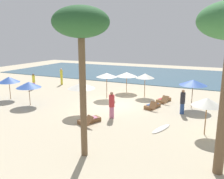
% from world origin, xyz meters
% --- Properties ---
extents(ground_plane, '(60.00, 60.00, 0.00)m').
position_xyz_m(ground_plane, '(0.00, 0.00, 0.00)').
color(ground_plane, beige).
extents(ocean_water, '(48.00, 16.00, 0.06)m').
position_xyz_m(ocean_water, '(0.00, 17.00, 0.03)').
color(ocean_water, '#3D6075').
rests_on(ocean_water, ground_plane).
extents(umbrella_0, '(1.88, 1.88, 2.05)m').
position_xyz_m(umbrella_0, '(-9.27, -2.27, 1.79)').
color(umbrella_0, olive).
rests_on(umbrella_0, ground_plane).
extents(umbrella_1, '(1.71, 1.71, 2.17)m').
position_xyz_m(umbrella_1, '(7.12, -3.31, 1.94)').
color(umbrella_1, olive).
rests_on(umbrella_1, ground_plane).
extents(umbrella_2, '(1.73, 1.73, 2.18)m').
position_xyz_m(umbrella_2, '(1.37, 3.78, 1.96)').
color(umbrella_2, olive).
rests_on(umbrella_2, ground_plane).
extents(umbrella_4, '(1.98, 1.98, 2.28)m').
position_xyz_m(umbrella_4, '(-1.32, -2.94, 2.06)').
color(umbrella_4, brown).
rests_on(umbrella_4, ground_plane).
extents(umbrella_5, '(2.11, 2.11, 2.27)m').
position_xyz_m(umbrella_5, '(5.83, 1.76, 2.05)').
color(umbrella_5, brown).
rests_on(umbrella_5, ground_plane).
extents(umbrella_6, '(1.91, 1.91, 2.30)m').
position_xyz_m(umbrella_6, '(-1.66, 1.89, 2.11)').
color(umbrella_6, brown).
rests_on(umbrella_6, ground_plane).
extents(umbrella_7, '(2.14, 2.14, 2.04)m').
position_xyz_m(umbrella_7, '(-0.83, 4.75, 1.82)').
color(umbrella_7, olive).
rests_on(umbrella_7, ground_plane).
extents(umbrella_8, '(1.97, 1.97, 1.95)m').
position_xyz_m(umbrella_8, '(-6.29, -2.98, 1.72)').
color(umbrella_8, brown).
rests_on(umbrella_8, ground_plane).
extents(lounger_0, '(1.11, 1.79, 0.68)m').
position_xyz_m(lounger_0, '(3.46, 2.60, 0.18)').
color(lounger_0, olive).
rests_on(lounger_0, ground_plane).
extents(lounger_1, '(1.09, 1.79, 0.69)m').
position_xyz_m(lounger_1, '(3.05, 0.43, 0.18)').
color(lounger_1, brown).
rests_on(lounger_1, ground_plane).
extents(lounger_2, '(1.26, 1.78, 0.68)m').
position_xyz_m(lounger_2, '(0.19, -4.50, 0.18)').
color(lounger_2, brown).
rests_on(lounger_2, ground_plane).
extents(person_0, '(0.38, 0.38, 1.94)m').
position_xyz_m(person_0, '(-9.19, 5.18, 1.00)').
color(person_0, yellow).
rests_on(person_0, ground_plane).
extents(person_2, '(0.36, 0.36, 1.80)m').
position_xyz_m(person_2, '(5.37, -0.04, 0.91)').
color(person_2, '#2D4C8C').
rests_on(person_2, ground_plane).
extents(person_3, '(0.52, 0.52, 1.85)m').
position_xyz_m(person_3, '(1.09, -2.97, 0.93)').
color(person_3, '#D17299').
rests_on(person_3, ground_plane).
extents(person_4, '(0.32, 0.32, 1.67)m').
position_xyz_m(person_4, '(-10.45, 1.97, 0.85)').
color(person_4, '#D17299').
rests_on(person_4, ground_plane).
extents(palm_1, '(2.44, 2.44, 6.76)m').
position_xyz_m(palm_1, '(2.13, -8.27, 5.89)').
color(palm_1, brown).
rests_on(palm_1, ground_plane).
extents(surfboard, '(0.99, 1.98, 0.07)m').
position_xyz_m(surfboard, '(4.69, -3.56, 0.04)').
color(surfboard, silver).
rests_on(surfboard, ground_plane).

